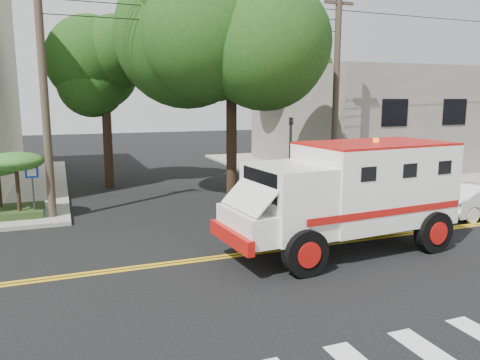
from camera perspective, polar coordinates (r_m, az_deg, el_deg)
name	(u,v)px	position (r m, az deg, el deg)	size (l,w,h in m)	color
ground	(260,252)	(13.63, 2.48, -8.79)	(100.00, 100.00, 0.00)	black
sidewalk_ne	(367,165)	(31.76, 15.21, 1.78)	(17.00, 17.00, 0.15)	gray
building_right	(383,117)	(32.80, 17.07, 7.34)	(14.00, 12.00, 6.00)	slate
utility_pole_left	(44,95)	(17.83, -22.75, 9.57)	(0.28, 0.28, 9.00)	#382D23
utility_pole_right	(336,95)	(21.37, 11.61, 10.06)	(0.28, 0.28, 9.00)	#382D23
tree_main	(244,26)	(19.60, 0.49, 18.21)	(6.08, 5.70, 9.85)	black
tree_left	(112,70)	(23.79, -15.39, 12.84)	(4.48, 4.20, 7.70)	black
tree_right	(289,71)	(31.00, 6.02, 13.04)	(4.80, 4.50, 8.20)	black
traffic_signal	(290,150)	(19.72, 6.17, 3.61)	(0.15, 0.18, 3.60)	#3F3F42
accessibility_sign	(33,184)	(18.28, -23.96, -0.41)	(0.45, 0.10, 2.02)	#3F3F42
armored_truck	(350,190)	(13.77, 13.21, -1.21)	(7.02, 3.21, 3.12)	white
pedestrian_a	(384,171)	(23.09, 17.13, 1.09)	(0.63, 0.41, 1.72)	gray
pedestrian_b	(341,169)	(22.53, 12.20, 1.28)	(0.90, 0.70, 1.85)	gray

